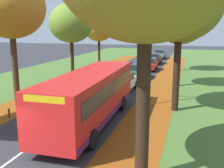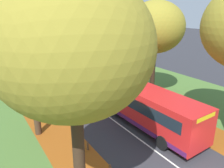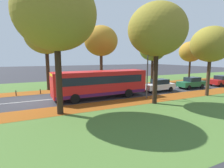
% 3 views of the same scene
% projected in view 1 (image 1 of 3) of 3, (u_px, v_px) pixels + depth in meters
% --- Properties ---
extents(grass_verge_left, '(12.00, 90.00, 0.01)m').
position_uv_depth(grass_verge_left, '(47.00, 75.00, 30.88)').
color(grass_verge_left, '#476B2D').
rests_on(grass_verge_left, ground).
extents(leaf_litter_left, '(2.80, 60.00, 0.00)m').
position_uv_depth(leaf_litter_left, '(57.00, 89.00, 23.97)').
color(leaf_litter_left, '#8C4714').
rests_on(leaf_litter_left, grass_verge_left).
extents(grass_verge_right, '(12.00, 90.00, 0.01)m').
position_uv_depth(grass_verge_right, '(213.00, 85.00, 25.70)').
color(grass_verge_right, '#476B2D').
rests_on(grass_verge_right, ground).
extents(leaf_litter_right, '(2.80, 60.00, 0.00)m').
position_uv_depth(leaf_litter_right, '(158.00, 96.00, 21.37)').
color(leaf_litter_right, '#8C4714').
rests_on(leaf_litter_right, grass_verge_right).
extents(road_centre_line, '(0.12, 80.00, 0.01)m').
position_uv_depth(road_centre_line, '(122.00, 80.00, 28.29)').
color(road_centre_line, silver).
rests_on(road_centre_line, ground).
extents(tree_left_near, '(5.04, 5.04, 9.20)m').
position_uv_depth(tree_left_near, '(10.00, 7.00, 18.82)').
color(tree_left_near, '#422D1E').
rests_on(tree_left_near, ground).
extents(tree_left_mid, '(4.70, 4.70, 8.10)m').
position_uv_depth(tree_left_mid, '(71.00, 23.00, 27.92)').
color(tree_left_mid, black).
rests_on(tree_left_mid, ground).
extents(tree_left_far, '(4.46, 4.46, 7.63)m').
position_uv_depth(tree_left_far, '(99.00, 27.00, 37.07)').
color(tree_left_far, black).
rests_on(tree_left_far, ground).
extents(tree_right_near, '(5.41, 5.41, 9.43)m').
position_uv_depth(tree_right_near, '(180.00, 3.00, 16.27)').
color(tree_right_near, black).
rests_on(tree_right_near, ground).
extents(tree_right_mid, '(4.45, 4.45, 7.95)m').
position_uv_depth(tree_right_mid, '(181.00, 23.00, 23.98)').
color(tree_right_mid, '#422D1E').
rests_on(tree_right_mid, ground).
extents(tree_right_far, '(4.82, 4.82, 8.43)m').
position_uv_depth(tree_right_far, '(181.00, 22.00, 33.10)').
color(tree_right_far, '#382619').
rests_on(tree_right_far, ground).
extents(bollard_fourth, '(0.12, 0.12, 0.59)m').
position_uv_depth(bollard_fourth, '(9.00, 113.00, 16.14)').
color(bollard_fourth, '#4C3823').
rests_on(bollard_fourth, ground).
extents(bollard_fifth, '(0.12, 0.12, 0.63)m').
position_uv_depth(bollard_fifth, '(34.00, 102.00, 18.62)').
color(bollard_fifth, '#4C3823').
rests_on(bollard_fifth, ground).
extents(bollard_sixth, '(0.12, 0.12, 0.73)m').
position_uv_depth(bollard_sixth, '(52.00, 92.00, 21.10)').
color(bollard_sixth, '#4C3823').
rests_on(bollard_sixth, ground).
extents(streetlamp_right, '(1.89, 0.28, 6.00)m').
position_uv_depth(streetlamp_right, '(142.00, 53.00, 18.23)').
color(streetlamp_right, '#47474C').
rests_on(streetlamp_right, ground).
extents(bus, '(2.83, 10.45, 2.98)m').
position_uv_depth(bus, '(91.00, 95.00, 15.02)').
color(bus, red).
rests_on(bus, ground).
extents(car_white_lead, '(1.80, 4.21, 1.62)m').
position_uv_depth(car_white_lead, '(124.00, 82.00, 23.15)').
color(car_white_lead, silver).
rests_on(car_white_lead, ground).
extents(car_green_following, '(1.81, 4.22, 1.62)m').
position_uv_depth(car_green_following, '(138.00, 71.00, 28.63)').
color(car_green_following, '#1E6038').
rests_on(car_green_following, ground).
extents(car_red_third_in_line, '(1.80, 4.21, 1.62)m').
position_uv_depth(car_red_third_in_line, '(150.00, 64.00, 34.47)').
color(car_red_third_in_line, '#B21919').
rests_on(car_red_third_in_line, ground).
extents(car_black_fourth_in_line, '(1.87, 4.24, 1.62)m').
position_uv_depth(car_black_fourth_in_line, '(155.00, 59.00, 40.49)').
color(car_black_fourth_in_line, black).
rests_on(car_black_fourth_in_line, ground).
extents(car_grey_trailing, '(1.92, 4.27, 1.62)m').
position_uv_depth(car_grey_trailing, '(160.00, 54.00, 47.72)').
color(car_grey_trailing, slate).
rests_on(car_grey_trailing, ground).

